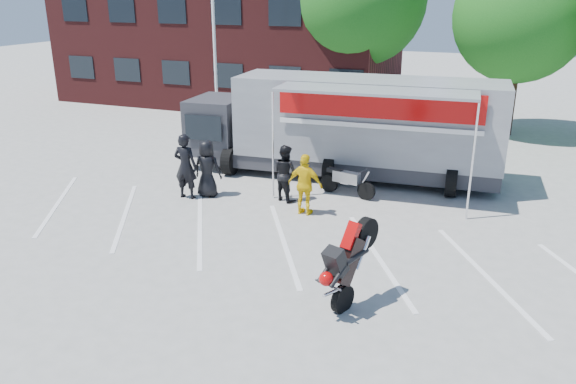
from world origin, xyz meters
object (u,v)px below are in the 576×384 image
Objects in this scene: tree_mid at (520,16)px; spectator_leather_a at (207,169)px; spectator_leather_c at (285,173)px; spectator_hivis at (305,185)px; spectator_leather_b at (186,166)px; stunt_bike_rider at (360,298)px; parked_motorcycle at (347,196)px; flagpole at (219,14)px; transporter_truck at (350,176)px.

spectator_leather_a is at bearing -124.91° from tree_mid.
spectator_hivis reaches higher than spectator_leather_c.
tree_mid is 3.88× the size of spectator_leather_b.
spectator_hivis is (-4.95, -12.05, -4.08)m from tree_mid.
stunt_bike_rider is 7.55m from spectator_leather_b.
spectator_leather_c reaches higher than stunt_bike_rider.
spectator_leather_b is at bearing 41.29° from spectator_leather_c.
spectator_leather_c is at bearing -170.91° from spectator_leather_a.
tree_mid is 12.08m from parked_motorcycle.
parked_motorcycle is 2.19m from spectator_hivis.
spectator_hivis is at bearing 172.55° from parked_motorcycle.
spectator_leather_b is (-0.52, -0.37, 0.12)m from spectator_leather_a.
spectator_leather_b is at bearing -70.48° from flagpole.
spectator_leather_a reaches higher than spectator_leather_c.
stunt_bike_rider is 7.30m from spectator_leather_a.
flagpole is at bearing 149.24° from transporter_truck.
tree_mid is 10.74m from transporter_truck.
spectator_leather_b is at bearing -140.66° from transporter_truck.
spectator_hivis is (-0.69, -1.89, 0.87)m from parked_motorcycle.
stunt_bike_rider is (8.93, -10.98, -5.05)m from flagpole.
spectator_leather_a reaches higher than stunt_bike_rider.
flagpole reaches higher than tree_mid.
flagpole is 0.77× the size of transporter_truck.
stunt_bike_rider is at bearing 129.54° from spectator_hivis.
spectator_leather_a is at bearing -139.61° from transporter_truck.
flagpole is 10.34m from spectator_hivis.
transporter_truck is 5.99× the size of spectator_hivis.
spectator_leather_a is (-8.20, -11.75, -4.07)m from tree_mid.
spectator_leather_b is (-6.41, 3.87, 0.99)m from stunt_bike_rider.
parked_motorcycle is (0.43, -1.87, 0.00)m from transporter_truck.
spectator_leather_b is at bearing -125.75° from tree_mid.
spectator_leather_b reaches higher than stunt_bike_rider.
flagpole is 4.61× the size of spectator_hivis.
tree_mid is at bearing 56.51° from transporter_truck.
spectator_leather_a is 3.27m from spectator_hivis.
parked_motorcycle is at bearing -162.24° from spectator_leather_a.
stunt_bike_rider is 1.16× the size of spectator_leather_c.
spectator_hivis is at bearing 178.49° from spectator_leather_b.
stunt_bike_rider is 4.81m from spectator_hivis.
spectator_leather_b reaches higher than transporter_truck.
flagpole reaches higher than transporter_truck.
flagpole reaches higher than spectator_leather_c.
spectator_leather_a is at bearing 164.69° from stunt_bike_rider.
parked_motorcycle is 4.34m from spectator_leather_a.
spectator_leather_c reaches higher than transporter_truck.
spectator_leather_b is 3.78m from spectator_hivis.
spectator_leather_a is 1.01× the size of spectator_hivis.
spectator_leather_a is (-3.52, -3.45, 0.87)m from transporter_truck.
parked_motorcycle is at bearing -158.87° from spectator_leather_b.
flagpole is at bearing -42.47° from spectator_hivis.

